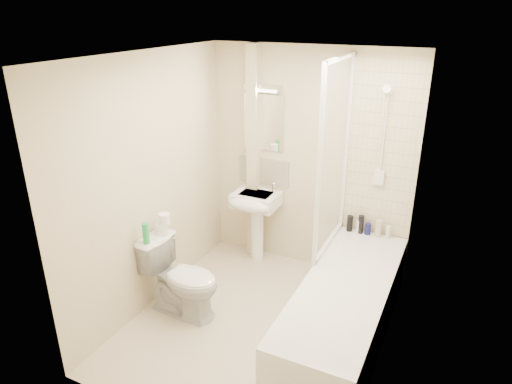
% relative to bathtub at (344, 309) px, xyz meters
% --- Properties ---
extents(floor, '(2.50, 2.50, 0.00)m').
position_rel_bathtub_xyz_m(floor, '(-0.75, -0.17, -0.29)').
color(floor, beige).
rests_on(floor, ground).
extents(wall_back, '(2.20, 0.02, 2.40)m').
position_rel_bathtub_xyz_m(wall_back, '(-0.75, 1.08, 0.91)').
color(wall_back, beige).
rests_on(wall_back, ground).
extents(wall_left, '(0.02, 2.50, 2.40)m').
position_rel_bathtub_xyz_m(wall_left, '(-1.85, -0.17, 0.91)').
color(wall_left, beige).
rests_on(wall_left, ground).
extents(wall_right, '(0.02, 2.50, 2.40)m').
position_rel_bathtub_xyz_m(wall_right, '(0.35, -0.17, 0.91)').
color(wall_right, beige).
rests_on(wall_right, ground).
extents(ceiling, '(2.20, 2.50, 0.02)m').
position_rel_bathtub_xyz_m(ceiling, '(-0.75, -0.17, 2.11)').
color(ceiling, white).
rests_on(ceiling, wall_back).
extents(tile_back, '(0.70, 0.01, 1.75)m').
position_rel_bathtub_xyz_m(tile_back, '(0.00, 1.06, 1.14)').
color(tile_back, beige).
rests_on(tile_back, wall_back).
extents(tile_right, '(0.01, 2.10, 1.75)m').
position_rel_bathtub_xyz_m(tile_right, '(0.34, 0.00, 1.14)').
color(tile_right, beige).
rests_on(tile_right, wall_right).
extents(pipe_boxing, '(0.12, 0.12, 2.40)m').
position_rel_bathtub_xyz_m(pipe_boxing, '(-1.37, 1.02, 0.91)').
color(pipe_boxing, beige).
rests_on(pipe_boxing, ground).
extents(splashback, '(0.60, 0.02, 0.30)m').
position_rel_bathtub_xyz_m(splashback, '(-1.27, 1.07, 0.74)').
color(splashback, beige).
rests_on(splashback, wall_back).
extents(mirror, '(0.46, 0.01, 0.60)m').
position_rel_bathtub_xyz_m(mirror, '(-1.27, 1.06, 1.29)').
color(mirror, white).
rests_on(mirror, wall_back).
extents(strip_light, '(0.42, 0.07, 0.07)m').
position_rel_bathtub_xyz_m(strip_light, '(-1.27, 1.04, 1.66)').
color(strip_light, silver).
rests_on(strip_light, wall_back).
extents(bathtub, '(0.70, 2.10, 0.55)m').
position_rel_bathtub_xyz_m(bathtub, '(0.00, 0.00, 0.00)').
color(bathtub, white).
rests_on(bathtub, ground).
extents(shower_screen, '(0.04, 0.92, 1.80)m').
position_rel_bathtub_xyz_m(shower_screen, '(-0.35, 0.62, 1.16)').
color(shower_screen, white).
rests_on(shower_screen, bathtub).
extents(shower_fixture, '(0.10, 0.16, 0.99)m').
position_rel_bathtub_xyz_m(shower_fixture, '(-0.00, 1.02, 1.26)').
color(shower_fixture, white).
rests_on(shower_fixture, wall_back).
extents(pedestal_sink, '(0.49, 0.46, 0.95)m').
position_rel_bathtub_xyz_m(pedestal_sink, '(-1.27, 0.84, 0.38)').
color(pedestal_sink, white).
rests_on(pedestal_sink, ground).
extents(bottle_black_a, '(0.06, 0.06, 0.17)m').
position_rel_bathtub_xyz_m(bottle_black_a, '(-0.24, 0.99, 0.35)').
color(bottle_black_a, black).
rests_on(bottle_black_a, bathtub).
extents(bottle_white_a, '(0.05, 0.05, 0.14)m').
position_rel_bathtub_xyz_m(bottle_white_a, '(-0.14, 0.99, 0.33)').
color(bottle_white_a, white).
rests_on(bottle_white_a, bathtub).
extents(bottle_black_b, '(0.06, 0.06, 0.20)m').
position_rel_bathtub_xyz_m(bottle_black_b, '(-0.12, 0.99, 0.36)').
color(bottle_black_b, black).
rests_on(bottle_black_b, bathtub).
extents(bottle_blue, '(0.06, 0.06, 0.12)m').
position_rel_bathtub_xyz_m(bottle_blue, '(-0.05, 0.99, 0.32)').
color(bottle_blue, navy).
rests_on(bottle_blue, bathtub).
extents(bottle_cream, '(0.07, 0.07, 0.18)m').
position_rel_bathtub_xyz_m(bottle_cream, '(0.06, 0.99, 0.35)').
color(bottle_cream, beige).
rests_on(bottle_cream, bathtub).
extents(bottle_white_b, '(0.05, 0.05, 0.14)m').
position_rel_bathtub_xyz_m(bottle_white_b, '(0.16, 0.99, 0.33)').
color(bottle_white_b, silver).
rests_on(bottle_white_b, bathtub).
extents(toilet, '(0.49, 0.78, 0.75)m').
position_rel_bathtub_xyz_m(toilet, '(-1.47, -0.31, 0.09)').
color(toilet, white).
rests_on(toilet, ground).
extents(toilet_roll_lower, '(0.12, 0.12, 0.10)m').
position_rel_bathtub_xyz_m(toilet_roll_lower, '(-1.72, -0.23, 0.51)').
color(toilet_roll_lower, white).
rests_on(toilet_roll_lower, toilet).
extents(toilet_roll_upper, '(0.11, 0.11, 0.10)m').
position_rel_bathtub_xyz_m(toilet_roll_upper, '(-1.69, -0.22, 0.61)').
color(toilet_roll_upper, white).
rests_on(toilet_roll_upper, toilet_roll_lower).
extents(green_bottle, '(0.06, 0.06, 0.19)m').
position_rel_bathtub_xyz_m(green_bottle, '(-1.74, -0.44, 0.56)').
color(green_bottle, green).
rests_on(green_bottle, toilet).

